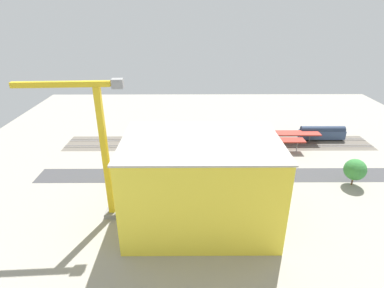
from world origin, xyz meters
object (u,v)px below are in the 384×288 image
Objects in this scene: street_tree_2 at (125,166)px; street_tree_4 at (273,170)px; construction_building at (201,184)px; traffic_light at (167,171)px; platform_canopy_far at (231,133)px; box_truck_0 at (158,182)px; box_truck_1 at (248,182)px; passenger_coach at (322,133)px; parked_car_1 at (238,169)px; parked_car_0 at (262,168)px; street_tree_1 at (163,168)px; street_tree_0 at (355,170)px; tower_crane at (97,143)px; locomotive at (259,136)px; parked_car_3 at (189,168)px; parked_car_2 at (212,169)px; street_tree_3 at (219,170)px; platform_canopy_near at (238,140)px; box_truck_2 at (192,182)px.

street_tree_4 is (-44.04, 1.65, -0.67)m from street_tree_2.
construction_building is 21.55m from traffic_light.
platform_canopy_far is at bearing -74.25° from street_tree_4.
construction_building reaches higher than box_truck_0.
box_truck_1 is at bearing -132.36° from construction_building.
passenger_coach is 1.88× the size of box_truck_0.
parked_car_0 is at bearing -177.57° from parked_car_1.
street_tree_1 reaches higher than platform_canopy_far.
passenger_coach is 71.99m from construction_building.
street_tree_0 is (-58.20, -1.05, 3.52)m from box_truck_0.
locomotive is at bearing -135.30° from tower_crane.
parked_car_0 is 54.22m from tower_crane.
parked_car_3 is at bearing 24.93° from passenger_coach.
street_tree_3 is (-1.45, 7.59, 3.78)m from parked_car_2.
locomotive is 3.73× the size of parked_car_0.
parked_car_2 is 0.65× the size of traffic_light.
parked_car_0 is 27.18m from street_tree_0.
platform_canopy_near is 1.41× the size of construction_building.
street_tree_1 is at bearing -130.09° from tower_crane.
passenger_coach is (-36.85, -3.00, -1.09)m from platform_canopy_far.
street_tree_2 reaches higher than street_tree_0.
box_truck_0 is (26.88, 24.45, -2.77)m from platform_canopy_near.
parked_car_3 is at bearing -131.58° from box_truck_0.
parked_car_1 is 30.74m from construction_building.
parked_car_1 is 9.79m from box_truck_1.
street_tree_0 is 68.18m from street_tree_2.
construction_building is at bearing 69.77° from platform_canopy_near.
platform_canopy_far is 27.34m from parked_car_3.
construction_building is 20.28m from street_tree_3.
parked_car_0 is 7.83m from parked_car_1.
construction_building is (13.17, 25.84, 10.17)m from parked_car_1.
street_tree_4 is at bearing 96.99° from parked_car_0.
locomotive is 3.76× the size of parked_car_1.
box_truck_1 is (-14.79, -16.22, -9.30)m from construction_building.
platform_canopy_near is at bearing -149.49° from street_tree_2.
construction_building is 4.82× the size of street_tree_3.
street_tree_1 is (8.80, -2.03, 3.54)m from box_truck_2.
locomotive is 0.90× the size of passenger_coach.
street_tree_3 is (7.12, 7.57, 3.78)m from parked_car_1.
parked_car_3 is 0.13× the size of construction_building.
street_tree_2 reaches higher than parked_car_0.
parked_car_2 is 14.05m from box_truck_1.
box_truck_1 reaches higher than parked_car_1.
box_truck_0 is 1.15× the size of street_tree_0.
parked_car_1 is at bearing 179.90° from parked_car_2.
platform_canopy_far reaches higher than parked_car_1.
construction_building reaches higher than locomotive.
platform_canopy_near is 15.16m from parked_car_1.
tower_crane is 4.23× the size of street_tree_1.
street_tree_4 reaches higher than parked_car_2.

